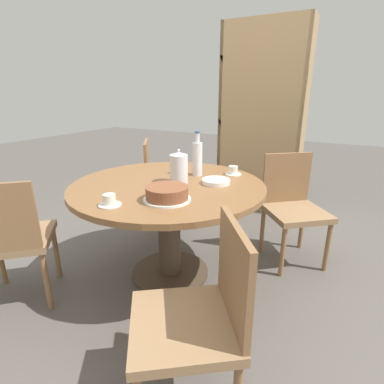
% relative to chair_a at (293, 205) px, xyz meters
% --- Properties ---
extents(ground_plane, '(14.00, 14.00, 0.00)m').
position_rel_chair_a_xyz_m(ground_plane, '(-0.71, -0.68, -0.46)').
color(ground_plane, '#56514C').
extents(dining_table, '(1.31, 1.31, 0.71)m').
position_rel_chair_a_xyz_m(dining_table, '(-0.71, -0.68, 0.10)').
color(dining_table, '#473828').
rests_on(dining_table, ground_plane).
extents(chair_a, '(0.59, 0.59, 0.84)m').
position_rel_chair_a_xyz_m(chair_a, '(0.00, 0.00, 0.00)').
color(chair_a, olive).
rests_on(chair_a, ground_plane).
extents(chair_b, '(0.58, 0.58, 0.84)m').
position_rel_chair_a_xyz_m(chair_b, '(-1.31, 0.10, 0.00)').
color(chair_b, olive).
rests_on(chair_b, ground_plane).
extents(chair_c, '(0.59, 0.59, 0.84)m').
position_rel_chair_a_xyz_m(chair_c, '(-1.38, -1.39, 0.00)').
color(chair_c, olive).
rests_on(chair_c, ground_plane).
extents(chair_d, '(0.59, 0.59, 0.84)m').
position_rel_chair_a_xyz_m(chair_d, '(-0.08, -1.43, 0.00)').
color(chair_d, olive).
rests_on(chair_d, ground_plane).
extents(bookshelf, '(0.91, 0.28, 1.99)m').
position_rel_chair_a_xyz_m(bookshelf, '(-0.59, 0.98, 0.50)').
color(bookshelf, tan).
rests_on(bookshelf, ground_plane).
extents(coffee_pot, '(0.12, 0.12, 0.23)m').
position_rel_chair_a_xyz_m(coffee_pot, '(-0.66, -0.62, 0.36)').
color(coffee_pot, silver).
rests_on(coffee_pot, dining_table).
extents(water_bottle, '(0.07, 0.07, 0.32)m').
position_rel_chair_a_xyz_m(water_bottle, '(-0.64, -0.39, 0.38)').
color(water_bottle, silver).
rests_on(water_bottle, dining_table).
extents(cake_main, '(0.27, 0.27, 0.08)m').
position_rel_chair_a_xyz_m(cake_main, '(-0.53, -0.95, 0.29)').
color(cake_main, white).
rests_on(cake_main, dining_table).
extents(cup_a, '(0.13, 0.13, 0.07)m').
position_rel_chair_a_xyz_m(cup_a, '(-0.76, -1.17, 0.28)').
color(cup_a, silver).
rests_on(cup_a, dining_table).
extents(cup_b, '(0.13, 0.13, 0.07)m').
position_rel_chair_a_xyz_m(cup_b, '(-0.41, -0.25, 0.28)').
color(cup_b, silver).
rests_on(cup_b, dining_table).
extents(plate_stack, '(0.19, 0.19, 0.03)m').
position_rel_chair_a_xyz_m(plate_stack, '(-0.43, -0.52, 0.27)').
color(plate_stack, white).
rests_on(plate_stack, dining_table).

